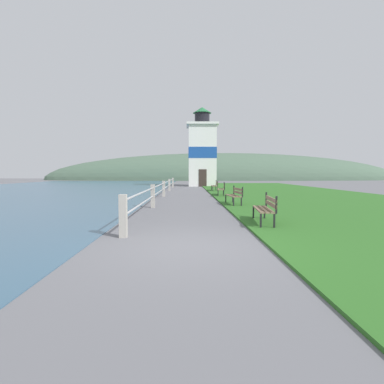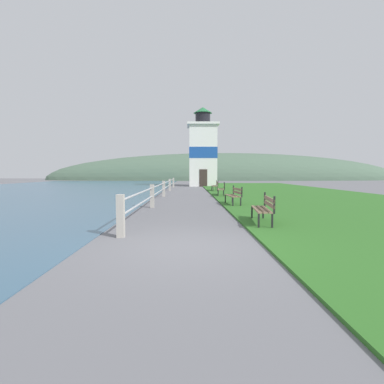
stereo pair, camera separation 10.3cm
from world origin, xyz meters
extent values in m
plane|color=slate|center=(0.00, 0.00, 0.00)|extent=(160.00, 160.00, 0.00)
cube|color=#2D6623|center=(7.70, 15.44, 0.03)|extent=(12.00, 46.32, 0.06)
cube|color=#A8A399|center=(-1.60, 1.00, 0.53)|extent=(0.18, 0.18, 1.06)
cube|color=#A8A399|center=(-1.60, 7.31, 0.53)|extent=(0.18, 0.18, 1.06)
cube|color=#A8A399|center=(-1.60, 13.62, 0.53)|extent=(0.18, 0.18, 1.06)
cube|color=#A8A399|center=(-1.60, 19.93, 0.53)|extent=(0.18, 0.18, 1.06)
cube|color=#A8A399|center=(-1.60, 26.25, 0.53)|extent=(0.18, 0.18, 1.06)
cylinder|color=#B2B2B7|center=(-1.60, 13.62, 0.90)|extent=(0.06, 25.25, 0.06)
cylinder|color=#B2B2B7|center=(-1.60, 13.62, 0.53)|extent=(0.06, 25.25, 0.06)
cube|color=#846B51|center=(2.16, 2.82, 0.47)|extent=(0.29, 1.79, 0.04)
cube|color=#846B51|center=(2.30, 2.80, 0.47)|extent=(0.29, 1.79, 0.04)
cube|color=#846B51|center=(2.45, 2.79, 0.47)|extent=(0.29, 1.79, 0.04)
cube|color=#846B51|center=(2.54, 2.78, 0.79)|extent=(0.24, 1.78, 0.11)
cube|color=#846B51|center=(2.54, 2.78, 0.63)|extent=(0.24, 1.78, 0.11)
cube|color=black|center=(2.03, 1.96, 0.23)|extent=(0.05, 0.05, 0.45)
cube|color=black|center=(2.21, 3.69, 0.23)|extent=(0.05, 0.05, 0.45)
cube|color=black|center=(2.40, 1.92, 0.23)|extent=(0.05, 0.05, 0.45)
cube|color=black|center=(2.58, 3.65, 0.23)|extent=(0.05, 0.05, 0.45)
cube|color=black|center=(2.45, 1.92, 0.70)|extent=(0.05, 0.05, 0.49)
cube|color=black|center=(2.62, 3.64, 0.70)|extent=(0.05, 0.05, 0.49)
cube|color=#846B51|center=(2.08, 8.25, 0.47)|extent=(0.27, 1.68, 0.04)
cube|color=#846B51|center=(2.23, 8.26, 0.47)|extent=(0.27, 1.68, 0.04)
cube|color=#846B51|center=(2.37, 8.28, 0.47)|extent=(0.27, 1.68, 0.04)
cube|color=#846B51|center=(2.46, 8.29, 0.79)|extent=(0.21, 1.67, 0.11)
cube|color=#846B51|center=(2.46, 8.29, 0.63)|extent=(0.21, 1.67, 0.11)
cube|color=black|center=(2.12, 7.44, 0.23)|extent=(0.05, 0.05, 0.45)
cube|color=black|center=(1.96, 9.06, 0.23)|extent=(0.05, 0.05, 0.45)
cube|color=black|center=(2.49, 7.47, 0.23)|extent=(0.05, 0.05, 0.45)
cube|color=black|center=(2.33, 9.09, 0.23)|extent=(0.05, 0.05, 0.45)
cube|color=black|center=(2.53, 7.48, 0.70)|extent=(0.05, 0.05, 0.49)
cube|color=black|center=(2.38, 9.10, 0.70)|extent=(0.05, 0.05, 0.49)
cube|color=#846B51|center=(2.14, 14.19, 0.47)|extent=(0.32, 1.97, 0.04)
cube|color=#846B51|center=(2.28, 14.18, 0.47)|extent=(0.32, 1.97, 0.04)
cube|color=#846B51|center=(2.43, 14.16, 0.47)|extent=(0.32, 1.97, 0.04)
cube|color=#846B51|center=(2.52, 14.15, 0.79)|extent=(0.26, 1.96, 0.11)
cube|color=#846B51|center=(2.52, 14.15, 0.63)|extent=(0.26, 1.96, 0.11)
cube|color=black|center=(2.00, 13.24, 0.23)|extent=(0.06, 0.06, 0.45)
cube|color=black|center=(2.20, 15.15, 0.23)|extent=(0.06, 0.06, 0.45)
cube|color=black|center=(2.37, 13.21, 0.23)|extent=(0.06, 0.06, 0.45)
cube|color=black|center=(2.57, 15.11, 0.23)|extent=(0.06, 0.06, 0.45)
cube|color=black|center=(2.41, 13.20, 0.70)|extent=(0.06, 0.06, 0.49)
cube|color=black|center=(2.62, 15.11, 0.70)|extent=(0.06, 0.06, 0.49)
cube|color=#846B51|center=(2.14, 19.38, 0.47)|extent=(0.13, 1.62, 0.04)
cube|color=#846B51|center=(2.29, 19.38, 0.47)|extent=(0.13, 1.62, 0.04)
cube|color=#846B51|center=(2.44, 19.37, 0.47)|extent=(0.13, 1.62, 0.04)
cube|color=#846B51|center=(2.52, 19.37, 0.79)|extent=(0.07, 1.62, 0.11)
cube|color=#846B51|center=(2.52, 19.37, 0.63)|extent=(0.07, 1.62, 0.11)
cube|color=black|center=(2.10, 18.59, 0.23)|extent=(0.05, 0.05, 0.45)
cube|color=black|center=(2.11, 20.16, 0.23)|extent=(0.05, 0.05, 0.45)
cube|color=black|center=(2.47, 18.59, 0.23)|extent=(0.05, 0.05, 0.45)
cube|color=black|center=(2.48, 20.16, 0.23)|extent=(0.05, 0.05, 0.45)
cube|color=black|center=(2.52, 18.59, 0.70)|extent=(0.05, 0.05, 0.49)
cube|color=black|center=(2.53, 20.16, 0.70)|extent=(0.05, 0.05, 0.49)
cube|color=white|center=(1.75, 29.83, 3.58)|extent=(3.22, 3.22, 7.16)
cube|color=#194799|center=(1.75, 29.83, 3.94)|extent=(3.26, 3.26, 1.29)
cube|color=white|center=(1.75, 29.83, 7.28)|extent=(3.71, 3.71, 0.25)
cylinder|color=black|center=(1.75, 29.83, 8.05)|extent=(1.77, 1.77, 1.28)
cone|color=#23703D|center=(1.75, 29.83, 9.04)|extent=(2.21, 2.21, 0.71)
cube|color=#332823|center=(1.75, 28.20, 1.00)|extent=(0.90, 0.06, 2.00)
ellipsoid|color=#4C6651|center=(8.00, 60.88, 0.00)|extent=(80.00, 16.00, 12.00)
camera|label=1|loc=(-0.02, -6.30, 1.58)|focal=28.00mm
camera|label=2|loc=(0.08, -6.30, 1.58)|focal=28.00mm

